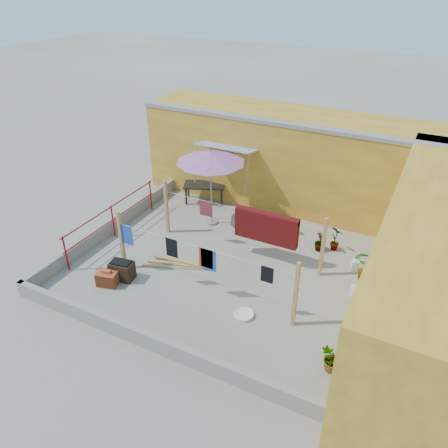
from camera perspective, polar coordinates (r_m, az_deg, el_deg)
The scene contains 21 objects.
ground at distance 12.55m, azimuth 0.26°, elevation -5.42°, with size 80.00×80.00×0.00m, color #9E998E.
wall_back at distance 15.47m, azimuth 9.95°, elevation 8.18°, with size 11.00×3.27×3.21m.
wall_right at distance 10.76m, azimuth 25.93°, elevation -5.39°, with size 2.40×9.00×3.20m, color gold.
parapet_front at distance 10.11m, azimuth -9.31°, elevation -14.96°, with size 8.30×0.16×0.44m, color gray.
parapet_left at distance 14.44m, azimuth -14.32°, elevation -0.20°, with size 0.16×7.30×0.44m, color gray.
red_railing at distance 13.93m, azimuth -14.38°, elevation 0.97°, with size 0.05×4.20×1.10m.
clothesline_rig at distance 12.15m, azimuth 4.29°, elevation -0.88°, with size 5.09×2.35×1.80m.
patio_umbrella at distance 13.56m, azimuth -1.76°, elevation 8.69°, with size 2.60×2.60×2.59m.
outdoor_table at distance 15.69m, azimuth -2.57°, elevation 4.98°, with size 1.62×1.24×0.68m.
brick_stack at distance 12.14m, azimuth -14.97°, elevation -6.86°, with size 0.61×0.50×0.47m.
lumber_pile at distance 12.57m, azimuth -6.00°, elevation -5.21°, with size 1.95×0.82×0.12m.
brazier at distance 12.22m, azimuth -13.18°, elevation -5.89°, with size 0.68×0.51×0.56m.
white_basin at distance 10.90m, azimuth 2.63°, elevation -11.71°, with size 0.51×0.51×0.09m.
water_jug_a at distance 11.93m, azimuth 16.64°, elevation -8.30°, with size 0.19×0.19×0.31m.
water_jug_b at distance 12.79m, azimuth 16.70°, elevation -5.24°, with size 0.23×0.23×0.36m.
green_hose at distance 13.40m, azimuth 17.85°, elevation -4.32°, with size 0.51×0.51×0.08m.
plant_back_a at distance 14.01m, azimuth 7.36°, elevation 0.19°, with size 0.63×0.55×0.70m, color #225C1A.
plant_back_b at distance 13.35m, azimuth 12.43°, elevation -2.27°, with size 0.33×0.33×0.59m, color #225C1A.
plant_right_a at distance 13.39m, azimuth 14.40°, elevation -1.80°, with size 0.44×0.30×0.84m, color #225C1A.
plant_right_b at distance 11.89m, azimuth 17.65°, elevation -7.34°, with size 0.38×0.31×0.70m, color #225C1A.
plant_right_c at distance 9.77m, azimuth 14.05°, elevation -16.90°, with size 0.55×0.48×0.61m, color #225C1A.
Camera 1 is at (4.60, -9.07, 7.35)m, focal length 35.00 mm.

